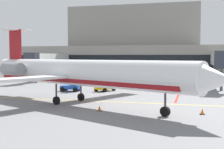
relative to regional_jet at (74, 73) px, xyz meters
name	(u,v)px	position (x,y,z in m)	size (l,w,h in m)	color
ground	(103,108)	(3.85, -1.60, -3.52)	(120.00, 120.00, 0.11)	slate
terminal_building	(155,51)	(3.39, 46.72, 3.21)	(75.28, 16.09, 18.44)	gray
jet_bridge_west	(218,59)	(17.16, 26.10, 1.32)	(2.40, 23.07, 6.16)	silver
jet_bridge_east	(49,59)	(-17.59, 28.72, 1.20)	(2.40, 17.91, 6.05)	silver
regional_jet	(74,73)	(0.00, 0.00, 0.00)	(32.93, 27.50, 9.05)	white
baggage_tug	(73,85)	(-4.83, 11.28, -2.48)	(2.99, 2.15, 2.23)	#1E4CB2
pushback_tractor	(107,85)	(0.05, 12.99, -2.52)	(2.92, 3.53, 2.10)	#E5B20C
safety_cone_alpha	(99,108)	(4.15, -3.85, -3.23)	(0.47, 0.47, 0.55)	orange
safety_cone_bravo	(202,112)	(13.82, -3.09, -3.23)	(0.47, 0.47, 0.55)	orange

